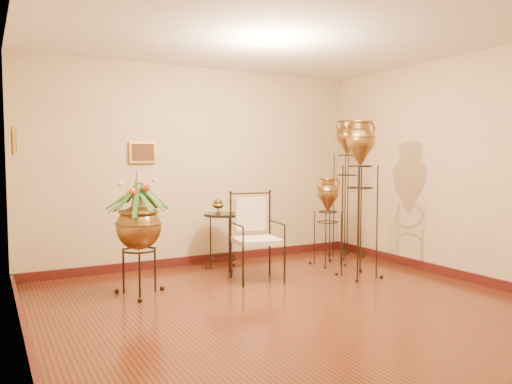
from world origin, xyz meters
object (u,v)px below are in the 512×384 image
amphora_mid (360,198)px  armchair (257,237)px  side_table (224,240)px  planter_urn (139,222)px  amphora_tall (347,187)px

amphora_mid → armchair: bearing=159.9°
amphora_mid → side_table: amphora_mid is taller
amphora_mid → armchair: amphora_mid is taller
amphora_mid → planter_urn: amphora_mid is taller
amphora_mid → side_table: size_ratio=2.08×
armchair → amphora_mid: bearing=-11.6°
planter_urn → side_table: (1.36, 0.71, -0.42)m
planter_urn → amphora_mid: bearing=-10.9°
amphora_mid → planter_urn: 2.76m
planter_urn → side_table: planter_urn is taller
amphora_mid → amphora_tall: bearing=58.3°
amphora_tall → amphora_mid: size_ratio=1.05×
side_table → amphora_tall: bearing=-2.9°
amphora_tall → side_table: size_ratio=2.18×
planter_urn → amphora_tall: bearing=10.1°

